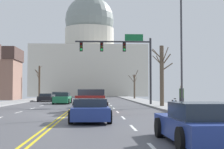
% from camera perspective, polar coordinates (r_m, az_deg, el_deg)
% --- Properties ---
extents(ground, '(20.00, 180.00, 0.20)m').
position_cam_1_polar(ground, '(22.76, -7.66, -6.48)').
color(ground, '#4B4B50').
extents(signal_gantry, '(7.91, 0.41, 7.25)m').
position_cam_1_polar(signal_gantry, '(35.43, 2.02, 3.53)').
color(signal_gantry, '#28282D').
rests_on(signal_gantry, ground).
extents(street_lamp_right, '(2.07, 0.24, 8.88)m').
position_cam_1_polar(street_lamp_right, '(25.61, 10.97, 5.81)').
color(street_lamp_right, '#333338').
rests_on(street_lamp_right, ground).
extents(capitol_building, '(30.47, 23.88, 31.27)m').
position_cam_1_polar(capitol_building, '(98.63, -3.79, 2.58)').
color(capitol_building, beige).
rests_on(capitol_building, ground).
extents(sedan_near_00, '(2.08, 4.48, 1.18)m').
position_cam_1_polar(sedan_near_00, '(31.37, -3.22, -4.46)').
color(sedan_near_00, '#1E7247').
rests_on(sedan_near_00, ground).
extents(pickup_truck_near_01, '(2.36, 5.76, 1.62)m').
position_cam_1_polar(pickup_truck_near_01, '(24.37, -3.49, -4.58)').
color(pickup_truck_near_01, maroon).
rests_on(pickup_truck_near_01, ground).
extents(sedan_near_02, '(2.09, 4.47, 1.14)m').
position_cam_1_polar(sedan_near_02, '(17.15, -3.70, -6.00)').
color(sedan_near_02, navy).
rests_on(sedan_near_02, ground).
extents(sedan_near_03, '(2.08, 4.52, 1.20)m').
position_cam_1_polar(sedan_near_03, '(10.28, 14.49, -8.06)').
color(sedan_near_03, navy).
rests_on(sedan_near_03, ground).
extents(sedan_oncoming_00, '(1.98, 4.71, 1.31)m').
position_cam_1_polar(sedan_oncoming_00, '(40.32, -8.25, -3.98)').
color(sedan_oncoming_00, '#1E7247').
rests_on(sedan_oncoming_00, ground).
extents(sedan_oncoming_01, '(2.22, 4.48, 1.12)m').
position_cam_1_polar(sedan_oncoming_01, '(49.47, -10.97, -3.80)').
color(sedan_oncoming_01, black).
rests_on(sedan_oncoming_01, ground).
extents(sedan_oncoming_02, '(2.06, 4.62, 1.29)m').
position_cam_1_polar(sedan_oncoming_02, '(61.71, -9.16, -3.52)').
color(sedan_oncoming_02, '#9EA3A8').
rests_on(sedan_oncoming_02, ground).
extents(sedan_oncoming_03, '(2.22, 4.49, 1.22)m').
position_cam_1_polar(sedan_oncoming_03, '(74.36, -8.03, -3.41)').
color(sedan_oncoming_03, '#9EA3A8').
rests_on(sedan_oncoming_03, ground).
extents(bare_tree_00, '(1.87, 1.67, 5.05)m').
position_cam_1_polar(bare_tree_00, '(60.00, 3.76, -1.78)').
color(bare_tree_00, brown).
rests_on(bare_tree_00, ground).
extents(bare_tree_01, '(1.28, 1.68, 6.02)m').
position_cam_1_polar(bare_tree_01, '(64.05, -12.03, -1.09)').
color(bare_tree_01, '#4C3D2D').
rests_on(bare_tree_01, ground).
extents(bare_tree_02, '(1.95, 2.35, 5.50)m').
position_cam_1_polar(bare_tree_02, '(31.54, 8.31, 0.04)').
color(bare_tree_02, brown).
rests_on(bare_tree_02, ground).
extents(pedestrian_00, '(0.35, 0.34, 1.77)m').
position_cam_1_polar(pedestrian_00, '(25.62, 11.52, -3.55)').
color(pedestrian_00, '#33333D').
rests_on(pedestrian_00, ground).
extents(bicycle_parked, '(0.12, 1.77, 0.85)m').
position_cam_1_polar(bicycle_parked, '(25.98, 10.33, -4.96)').
color(bicycle_parked, black).
rests_on(bicycle_parked, ground).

